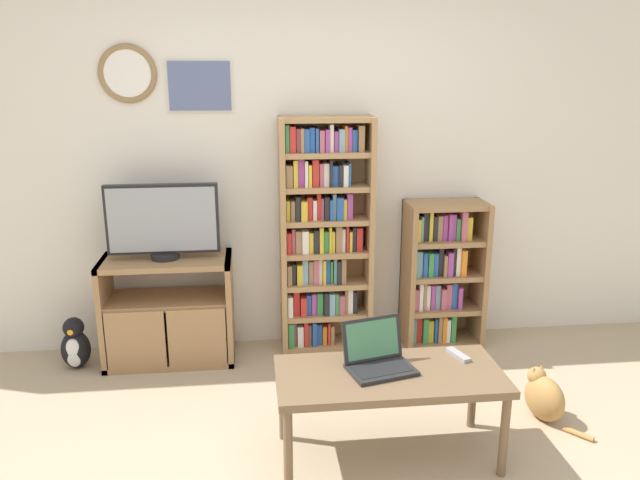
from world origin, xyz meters
TOP-DOWN VIEW (x-y plane):
  - wall_back at (-0.01, 1.89)m, footprint 6.94×0.09m
  - tv_stand at (-0.89, 1.61)m, footprint 0.85×0.41m
  - television at (-0.88, 1.63)m, footprint 0.72×0.18m
  - bookshelf_tall at (0.16, 1.73)m, footprint 0.63×0.25m
  - bookshelf_short at (0.99, 1.70)m, footprint 0.55×0.31m
  - coffee_table at (0.34, 0.38)m, footprint 1.13×0.52m
  - laptop at (0.29, 0.44)m, footprint 0.37×0.33m
  - remote_near_laptop at (0.74, 0.51)m, footprint 0.09×0.17m
  - cat at (1.29, 0.63)m, footprint 0.30×0.41m
  - penguin_figurine at (-1.50, 1.57)m, footprint 0.19×0.17m

SIDE VIEW (x-z plane):
  - cat at x=1.29m, z-range -0.01..0.29m
  - penguin_figurine at x=-1.50m, z-range -0.02..0.34m
  - tv_stand at x=-0.89m, z-range 0.00..0.72m
  - coffee_table at x=0.34m, z-range 0.19..0.66m
  - remote_near_laptop at x=0.74m, z-range 0.47..0.49m
  - bookshelf_short at x=0.99m, z-range 0.00..1.04m
  - laptop at x=0.29m, z-range 0.41..0.65m
  - bookshelf_tall at x=0.16m, z-range 0.01..1.63m
  - television at x=-0.88m, z-range 0.72..1.22m
  - wall_back at x=-0.01m, z-range 0.01..2.61m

